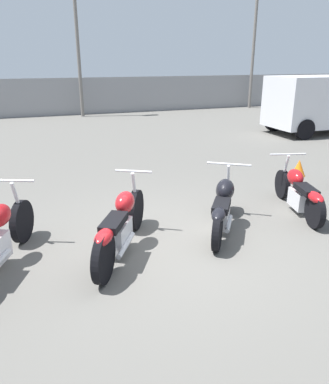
{
  "coord_description": "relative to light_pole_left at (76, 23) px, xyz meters",
  "views": [
    {
      "loc": [
        -1.93,
        -4.65,
        2.61
      ],
      "look_at": [
        0.0,
        0.52,
        0.65
      ],
      "focal_mm": 35.0,
      "sensor_mm": 36.0,
      "label": 1
    }
  ],
  "objects": [
    {
      "name": "traffic_cone_near",
      "position": [
        3.24,
        -11.71,
        -3.97
      ],
      "size": [
        0.33,
        0.33,
        0.39
      ],
      "color": "orange",
      "rests_on": "ground_plane"
    },
    {
      "name": "motorcycle_slot_4",
      "position": [
        1.73,
        -13.54,
        -3.78
      ],
      "size": [
        0.84,
        1.92,
        0.93
      ],
      "rotation": [
        0.0,
        0.0,
        -0.28
      ],
      "color": "black",
      "rests_on": "ground_plane"
    },
    {
      "name": "ground_plane",
      "position": [
        -0.78,
        -13.92,
        -4.16
      ],
      "size": [
        60.0,
        60.0,
        0.0
      ],
      "primitive_type": "plane",
      "color": "#5B5954"
    },
    {
      "name": "parked_van",
      "position": [
        7.96,
        -7.43,
        -3.02
      ],
      "size": [
        4.6,
        2.07,
        2.05
      ],
      "rotation": [
        0.0,
        0.0,
        -1.59
      ],
      "color": "silver",
      "rests_on": "ground_plane"
    },
    {
      "name": "motorcycle_slot_2",
      "position": [
        -1.61,
        -13.9,
        -3.74
      ],
      "size": [
        1.23,
        1.97,
        1.02
      ],
      "rotation": [
        0.0,
        0.0,
        -0.54
      ],
      "color": "black",
      "rests_on": "ground_plane"
    },
    {
      "name": "fence_back",
      "position": [
        -0.78,
        0.71,
        -3.27
      ],
      "size": [
        40.0,
        0.04,
        1.78
      ],
      "color": "gray",
      "rests_on": "ground_plane"
    },
    {
      "name": "light_pole_right",
      "position": [
        9.46,
        0.13,
        0.71
      ],
      "size": [
        0.7,
        0.35,
        8.35
      ],
      "color": "slate",
      "rests_on": "ground_plane"
    },
    {
      "name": "motorcycle_slot_3",
      "position": [
        0.09,
        -13.74,
        -3.74
      ],
      "size": [
        1.28,
        1.69,
        0.96
      ],
      "rotation": [
        0.0,
        0.0,
        -0.61
      ],
      "color": "black",
      "rests_on": "ground_plane"
    },
    {
      "name": "light_pole_left",
      "position": [
        0.0,
        0.0,
        0.0
      ],
      "size": [
        0.7,
        0.35,
        6.98
      ],
      "color": "slate",
      "rests_on": "ground_plane"
    }
  ]
}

